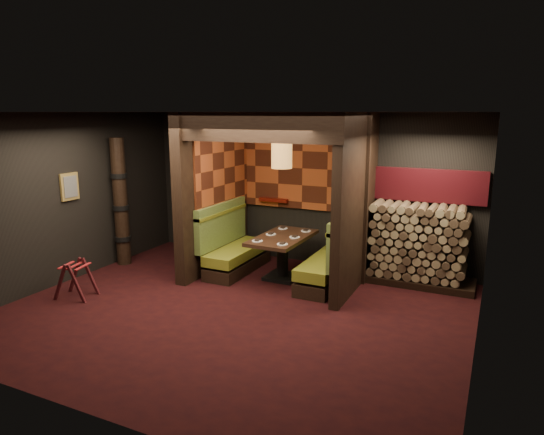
{
  "coord_description": "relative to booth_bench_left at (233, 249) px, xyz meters",
  "views": [
    {
      "loc": [
        3.34,
        -5.75,
        2.85
      ],
      "look_at": [
        0.0,
        1.3,
        1.15
      ],
      "focal_mm": 32.0,
      "sensor_mm": 36.0,
      "label": 1
    }
  ],
  "objects": [
    {
      "name": "wall_right",
      "position": [
        4.22,
        -1.65,
        1.02
      ],
      "size": [
        0.02,
        5.5,
        2.85
      ],
      "primitive_type": "cube",
      "color": "black",
      "rests_on": "ground"
    },
    {
      "name": "totem_column",
      "position": [
        -2.09,
        -0.55,
        0.79
      ],
      "size": [
        0.31,
        0.31,
        2.4
      ],
      "color": "black",
      "rests_on": "floor"
    },
    {
      "name": "tapa_back_panel",
      "position": [
        0.94,
        1.06,
        1.42
      ],
      "size": [
        2.4,
        0.06,
        1.55
      ],
      "primitive_type": "cube",
      "color": "#9B411C",
      "rests_on": "wall_back"
    },
    {
      "name": "ceiling",
      "position": [
        0.96,
        -1.65,
        2.46
      ],
      "size": [
        6.5,
        5.5,
        0.02
      ],
      "primitive_type": "cube",
      "color": "black",
      "rests_on": "ground"
    },
    {
      "name": "mosaic_header",
      "position": [
        3.25,
        1.03,
        1.24
      ],
      "size": [
        1.83,
        0.1,
        0.56
      ],
      "primitive_type": "cube",
      "color": "maroon",
      "rests_on": "wall_back"
    },
    {
      "name": "firewood_stack",
      "position": [
        3.25,
        0.7,
        0.28
      ],
      "size": [
        1.73,
        0.7,
        1.36
      ],
      "color": "black",
      "rests_on": "floor"
    },
    {
      "name": "place_settings",
      "position": [
        1.01,
        -0.03,
        0.38
      ],
      "size": [
        0.65,
        1.18,
        0.03
      ],
      "color": "white",
      "rests_on": "dining_table"
    },
    {
      "name": "dining_table",
      "position": [
        1.01,
        -0.03,
        0.13
      ],
      "size": [
        0.81,
        1.46,
        0.77
      ],
      "color": "black",
      "rests_on": "floor"
    },
    {
      "name": "floor",
      "position": [
        0.96,
        -1.65,
        -0.41
      ],
      "size": [
        6.5,
        5.5,
        0.02
      ],
      "primitive_type": "cube",
      "color": "black",
      "rests_on": "ground"
    },
    {
      "name": "luggage_rack",
      "position": [
        -1.56,
        -2.22,
        -0.09
      ],
      "size": [
        0.66,
        0.52,
        0.63
      ],
      "color": "#421317",
      "rests_on": "floor"
    },
    {
      "name": "partition_left",
      "position": [
        -0.39,
        -0.0,
        1.02
      ],
      "size": [
        0.2,
        2.2,
        2.85
      ],
      "primitive_type": "cube",
      "color": "black",
      "rests_on": "floor"
    },
    {
      "name": "wall_front",
      "position": [
        0.96,
        -4.41,
        1.02
      ],
      "size": [
        6.5,
        0.02,
        2.85
      ],
      "primitive_type": "cube",
      "color": "black",
      "rests_on": "ground"
    },
    {
      "name": "booth_bench_right",
      "position": [
        1.89,
        0.0,
        0.0
      ],
      "size": [
        0.68,
        1.6,
        1.14
      ],
      "color": "black",
      "rests_on": "floor"
    },
    {
      "name": "partition_right",
      "position": [
        2.26,
        0.05,
        1.02
      ],
      "size": [
        0.15,
        2.1,
        2.85
      ],
      "primitive_type": "cube",
      "color": "black",
      "rests_on": "floor"
    },
    {
      "name": "lacquer_shelf",
      "position": [
        0.36,
        1.0,
        0.78
      ],
      "size": [
        0.6,
        0.12,
        0.07
      ],
      "primitive_type": "cube",
      "color": "#530D07",
      "rests_on": "wall_back"
    },
    {
      "name": "header_beam",
      "position": [
        0.94,
        -0.95,
        2.23
      ],
      "size": [
        2.85,
        0.18,
        0.44
      ],
      "primitive_type": "cube",
      "color": "black",
      "rests_on": "partition_left"
    },
    {
      "name": "framed_picture",
      "position": [
        -2.25,
        -1.55,
        1.22
      ],
      "size": [
        0.05,
        0.36,
        0.46
      ],
      "color": "olive",
      "rests_on": "wall_left"
    },
    {
      "name": "pendant_lamp",
      "position": [
        1.01,
        -0.08,
        1.77
      ],
      "size": [
        0.35,
        0.35,
        0.91
      ],
      "color": "#B07634",
      "rests_on": "ceiling"
    },
    {
      "name": "wall_left",
      "position": [
        -2.3,
        -1.65,
        1.02
      ],
      "size": [
        0.02,
        5.5,
        2.85
      ],
      "primitive_type": "cube",
      "color": "black",
      "rests_on": "ground"
    },
    {
      "name": "bay_front_post",
      "position": [
        2.35,
        0.31,
        1.02
      ],
      "size": [
        0.08,
        0.08,
        2.85
      ],
      "primitive_type": "cube",
      "color": "black",
      "rests_on": "floor"
    },
    {
      "name": "tapa_side_panel",
      "position": [
        -0.27,
        0.17,
        1.45
      ],
      "size": [
        0.04,
        1.85,
        1.45
      ],
      "primitive_type": "cube",
      "color": "#9B411C",
      "rests_on": "partition_left"
    },
    {
      "name": "wall_back",
      "position": [
        0.96,
        1.11,
        1.02
      ],
      "size": [
        6.5,
        0.02,
        2.85
      ],
      "primitive_type": "cube",
      "color": "black",
      "rests_on": "ground"
    },
    {
      "name": "booth_bench_left",
      "position": [
        0.0,
        0.0,
        0.0
      ],
      "size": [
        0.68,
        1.6,
        1.14
      ],
      "color": "black",
      "rests_on": "floor"
    }
  ]
}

